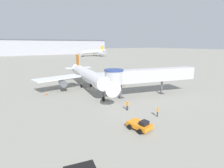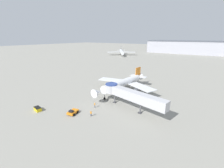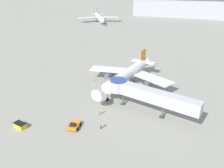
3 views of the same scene
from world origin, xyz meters
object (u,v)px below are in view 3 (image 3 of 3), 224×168
(traffic_cone_port_wing, at_px, (95,79))
(background_jet_gray_tail, at_px, (99,17))
(traffic_cone_starboard_wing, at_px, (161,93))
(ground_crew_wing_walker, at_px, (100,111))
(pushback_tug_orange, at_px, (74,125))
(main_airplane, at_px, (128,74))
(service_container_yellow, at_px, (20,125))
(ground_crew_marshaller, at_px, (101,125))
(jet_bridge, at_px, (146,94))

(traffic_cone_port_wing, xyz_separation_m, background_jet_gray_tail, (-53.32, 108.05, 4.02))
(traffic_cone_starboard_wing, bearing_deg, ground_crew_wing_walker, -122.81)
(pushback_tug_orange, xyz_separation_m, traffic_cone_port_wing, (-7.90, 24.41, -0.35))
(main_airplane, relative_size, ground_crew_wing_walker, 16.39)
(service_container_yellow, distance_m, traffic_cone_starboard_wing, 36.42)
(pushback_tug_orange, relative_size, background_jet_gray_tail, 0.11)
(pushback_tug_orange, xyz_separation_m, ground_crew_marshaller, (5.30, 2.01, 0.32))
(traffic_cone_port_wing, relative_size, traffic_cone_starboard_wing, 0.92)
(traffic_cone_starboard_wing, bearing_deg, service_container_yellow, -130.51)
(service_container_yellow, bearing_deg, ground_crew_wing_walker, 40.82)
(pushback_tug_orange, relative_size, ground_crew_wing_walker, 1.98)
(traffic_cone_port_wing, xyz_separation_m, ground_crew_marshaller, (13.20, -22.40, 0.67))
(service_container_yellow, bearing_deg, main_airplane, 65.62)
(jet_bridge, bearing_deg, main_airplane, 137.32)
(ground_crew_marshaller, bearing_deg, background_jet_gray_tail, 89.38)
(traffic_cone_port_wing, bearing_deg, pushback_tug_orange, -72.07)
(ground_crew_wing_walker, bearing_deg, pushback_tug_orange, -46.06)
(jet_bridge, height_order, ground_crew_marshaller, jet_bridge)
(traffic_cone_port_wing, distance_m, ground_crew_wing_walker, 20.57)
(jet_bridge, xyz_separation_m, background_jet_gray_tail, (-72.90, 120.03, -0.35))
(traffic_cone_starboard_wing, distance_m, ground_crew_marshaller, 22.59)
(traffic_cone_starboard_wing, height_order, ground_crew_marshaller, ground_crew_marshaller)
(ground_crew_wing_walker, distance_m, background_jet_gray_tail, 141.02)
(main_airplane, relative_size, traffic_cone_starboard_wing, 40.39)
(service_container_yellow, height_order, ground_crew_wing_walker, ground_crew_wing_walker)
(main_airplane, xyz_separation_m, jet_bridge, (8.85, -12.30, 1.10))
(jet_bridge, bearing_deg, pushback_tug_orange, -121.62)
(background_jet_gray_tail, bearing_deg, jet_bridge, -92.11)
(jet_bridge, relative_size, pushback_tug_orange, 6.12)
(service_container_yellow, relative_size, traffic_cone_port_wing, 4.27)
(jet_bridge, distance_m, traffic_cone_starboard_wing, 11.66)
(service_container_yellow, xyz_separation_m, traffic_cone_starboard_wing, (23.66, 27.69, -0.23))
(jet_bridge, relative_size, service_container_yellow, 7.64)
(main_airplane, distance_m, jet_bridge, 15.19)
(jet_bridge, relative_size, traffic_cone_starboard_wing, 29.85)
(traffic_cone_starboard_wing, distance_m, background_jet_gray_tail, 132.31)
(traffic_cone_port_wing, height_order, traffic_cone_starboard_wing, traffic_cone_starboard_wing)
(service_container_yellow, xyz_separation_m, traffic_cone_port_wing, (2.54, 28.95, -0.26))
(traffic_cone_port_wing, bearing_deg, service_container_yellow, -95.01)
(main_airplane, bearing_deg, traffic_cone_starboard_wing, -1.71)
(jet_bridge, xyz_separation_m, ground_crew_wing_walker, (-9.01, -5.65, -3.64))
(traffic_cone_port_wing, bearing_deg, background_jet_gray_tail, 116.27)
(pushback_tug_orange, bearing_deg, service_container_yellow, -168.33)
(ground_crew_wing_walker, height_order, background_jet_gray_tail, background_jet_gray_tail)
(main_airplane, height_order, pushback_tug_orange, main_airplane)
(main_airplane, height_order, ground_crew_wing_walker, main_airplane)
(service_container_yellow, distance_m, ground_crew_marshaller, 17.05)
(traffic_cone_port_wing, xyz_separation_m, traffic_cone_starboard_wing, (21.12, -1.26, 0.03))
(main_airplane, height_order, ground_crew_marshaller, main_airplane)
(ground_crew_marshaller, height_order, background_jet_gray_tail, background_jet_gray_tail)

